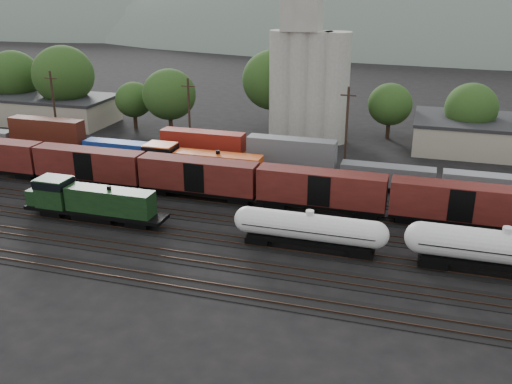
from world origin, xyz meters
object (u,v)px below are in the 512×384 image
(tank_car_a, at_px, (309,228))
(grain_silo, at_px, (308,73))
(green_locomotive, at_px, (87,200))
(orange_locomotive, at_px, (195,164))

(tank_car_a, relative_size, grain_silo, 0.55)
(green_locomotive, height_order, tank_car_a, green_locomotive)
(grain_silo, bearing_deg, tank_car_a, -77.37)
(orange_locomotive, bearing_deg, grain_silo, 69.86)
(green_locomotive, distance_m, grain_silo, 45.00)
(orange_locomotive, height_order, grain_silo, grain_silo)
(orange_locomotive, bearing_deg, green_locomotive, -114.57)
(green_locomotive, distance_m, tank_car_a, 25.58)
(grain_silo, bearing_deg, orange_locomotive, -110.14)
(tank_car_a, distance_m, grain_silo, 42.92)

